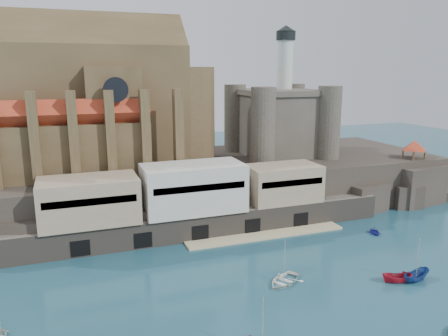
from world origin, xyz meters
TOP-DOWN VIEW (x-y plane):
  - ground at (0.00, 0.00)m, footprint 300.00×300.00m
  - promontory at (-0.19, 39.37)m, footprint 100.00×36.00m
  - quay at (-10.19, 23.07)m, footprint 70.00×12.00m
  - church at (-24.13, 41.85)m, footprint 47.00×25.93m
  - castle_keep at (16.08, 41.08)m, footprint 21.20×21.20m
  - rock_outcrop at (42.00, 25.84)m, footprint 14.50×10.50m
  - pavilion at (42.00, 26.00)m, footprint 6.40×6.40m
  - boat_2 at (14.62, -5.08)m, footprint 2.20×2.17m
  - boat_4 at (-39.43, 0.75)m, footprint 2.63×2.30m
  - boat_5 at (11.74, -4.53)m, footprint 2.06×2.02m
  - boat_6 at (-3.36, 0.89)m, footprint 3.39×4.38m
  - boat_7 at (21.08, 11.94)m, footprint 3.01×2.16m

SIDE VIEW (x-z plane):
  - ground at x=0.00m, z-range 0.00..0.00m
  - boat_2 at x=14.62m, z-range -2.44..2.44m
  - boat_4 at x=-39.43m, z-range -1.30..1.30m
  - boat_5 at x=11.74m, z-range -2.23..2.23m
  - boat_6 at x=-3.36m, z-range -3.06..3.06m
  - boat_7 at x=21.08m, z-range -1.59..1.59m
  - rock_outcrop at x=42.00m, z-range -0.33..8.37m
  - promontory at x=-0.19m, z-range -0.08..9.92m
  - quay at x=-10.19m, z-range -0.46..12.59m
  - pavilion at x=42.00m, z-range 10.03..15.43m
  - castle_keep at x=16.08m, z-range 3.66..32.96m
  - church at x=-24.13m, z-range 6.88..37.38m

